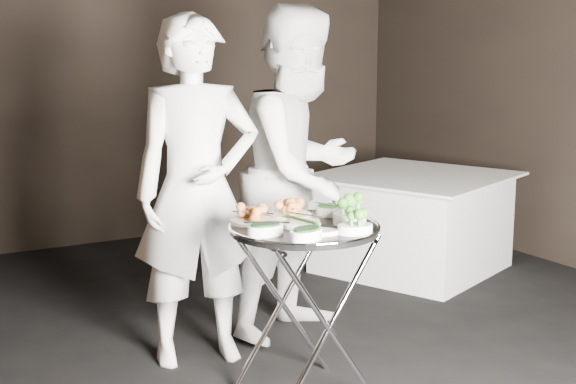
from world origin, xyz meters
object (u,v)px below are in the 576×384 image
waiter_right (302,173)px  serving_tray (304,228)px  waiter_left (197,191)px  dining_table (412,222)px  tray_stand (304,304)px

waiter_right → serving_tray: bearing=-141.2°
waiter_left → dining_table: (2.02, 0.78, -0.54)m
tray_stand → waiter_left: 0.84m
serving_tray → dining_table: (1.78, 1.45, -0.45)m
waiter_left → dining_table: waiter_left is taller
tray_stand → dining_table: 2.30m
serving_tray → waiter_left: size_ratio=0.39×
serving_tray → waiter_right: (0.43, 0.75, 0.11)m
waiter_left → serving_tray: bearing=-60.3°
dining_table → waiter_left: bearing=-158.8°
serving_tray → dining_table: 2.34m
serving_tray → waiter_right: size_ratio=0.38×
tray_stand → dining_table: size_ratio=0.65×
waiter_right → dining_table: size_ratio=1.49×
tray_stand → dining_table: bearing=39.1°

